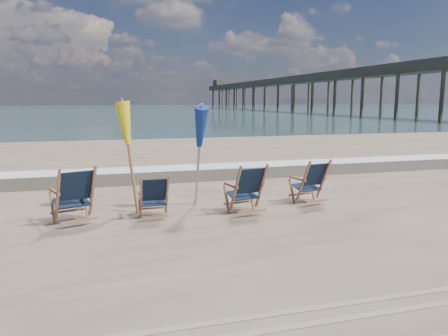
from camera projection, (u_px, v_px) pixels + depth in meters
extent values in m
plane|color=#325053|center=(104.00, 109.00, 128.38)|extent=(400.00, 400.00, 0.00)
cube|color=silver|center=(174.00, 168.00, 14.81)|extent=(200.00, 1.40, 0.01)
cube|color=#42362A|center=(182.00, 175.00, 13.38)|extent=(200.00, 2.60, 0.00)
cylinder|color=#956043|center=(130.00, 158.00, 8.76)|extent=(0.06, 0.06, 2.23)
cone|color=yellow|center=(129.00, 126.00, 8.66)|extent=(0.30, 0.30, 0.85)
cylinder|color=#A5A5AD|center=(198.00, 155.00, 9.13)|extent=(0.06, 0.06, 2.25)
cone|color=navy|center=(198.00, 124.00, 9.03)|extent=(0.30, 0.30, 0.85)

